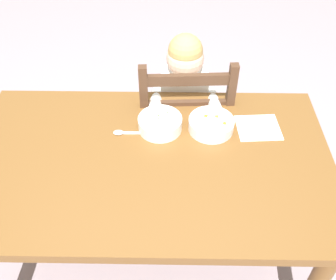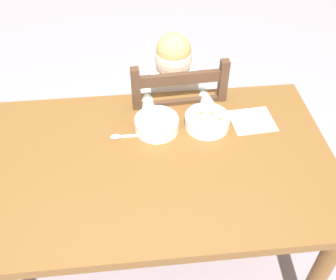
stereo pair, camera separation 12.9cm
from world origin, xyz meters
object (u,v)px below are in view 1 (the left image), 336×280
dining_chair (183,127)px  spoon (123,133)px  child_figure (184,99)px  bowl_of_peas (160,123)px  dining_table (150,175)px  bowl_of_carrots (211,124)px

dining_chair → spoon: (-0.26, -0.33, 0.26)m
child_figure → bowl_of_peas: 0.33m
bowl_of_peas → spoon: size_ratio=1.31×
dining_table → bowl_of_peas: (0.04, 0.17, 0.13)m
dining_table → child_figure: (0.14, 0.46, 0.02)m
dining_chair → bowl_of_carrots: size_ratio=4.89×
dining_chair → spoon: bearing=-127.8°
child_figure → spoon: 0.42m
dining_chair → dining_table: bearing=-107.0°
dining_chair → bowl_of_peas: size_ratio=5.04×
dining_chair → child_figure: bearing=-110.4°
child_figure → bowl_of_peas: size_ratio=5.32×
child_figure → bowl_of_peas: bearing=-109.7°
dining_table → bowl_of_peas: bowl_of_peas is taller
dining_table → bowl_of_carrots: bowl_of_carrots is taller
dining_table → dining_chair: bearing=73.0°
dining_table → bowl_of_peas: 0.22m
bowl_of_peas → bowl_of_carrots: bowl_of_peas is taller
dining_table → spoon: size_ratio=10.32×
child_figure → bowl_of_carrots: 0.33m
spoon → dining_chair: bearing=52.2°
child_figure → spoon: (-0.25, -0.32, 0.08)m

